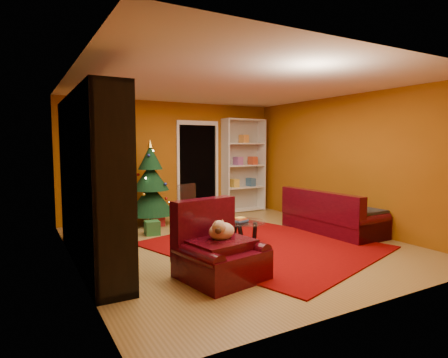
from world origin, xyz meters
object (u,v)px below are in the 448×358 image
white_bookshelf (244,166)px  acrylic_chair (194,213)px  gift_box_green (152,228)px  rug (263,245)px  gift_box_teal (129,221)px  gift_box_red (158,220)px  armchair (221,248)px  sofa (333,211)px  dog (222,231)px  coffee_table (243,232)px  media_unit (90,180)px  christmas_tree (151,183)px

white_bookshelf → acrylic_chair: size_ratio=2.76×
gift_box_green → acrylic_chair: acrylic_chair is taller
rug → acrylic_chair: acrylic_chair is taller
gift_box_teal → white_bookshelf: size_ratio=0.13×
gift_box_red → armchair: bearing=-95.9°
rug → gift_box_green: gift_box_green is taller
rug → white_bookshelf: (1.46, 2.91, 1.12)m
armchair → sofa: size_ratio=0.52×
white_bookshelf → dog: (-2.74, -3.83, -0.56)m
coffee_table → dog: bearing=-131.9°
coffee_table → acrylic_chair: acrylic_chair is taller
gift_box_red → sofa: 3.45m
coffee_table → acrylic_chair: size_ratio=0.86×
gift_box_green → acrylic_chair: size_ratio=0.30×
media_unit → sofa: bearing=-3.6°
dog → gift_box_teal: bearing=85.3°
media_unit → sofa: 4.37m
rug → acrylic_chair: 1.43m
media_unit → gift_box_green: media_unit is taller
gift_box_red → coffee_table: bearing=-68.7°
rug → sofa: size_ratio=1.76×
dog → rug: bearing=25.5°
gift_box_green → sofa: (3.04, -1.46, 0.28)m
gift_box_green → sofa: size_ratio=0.13×
white_bookshelf → gift_box_green: bearing=-156.0°
gift_box_red → sofa: size_ratio=0.13×
rug → gift_box_teal: gift_box_teal is taller
gift_box_teal → white_bookshelf: white_bookshelf is taller
coffee_table → media_unit: bearing=176.2°
rug → white_bookshelf: bearing=63.4°
christmas_tree → white_bookshelf: 2.57m
gift_box_red → dog: dog is taller
sofa → media_unit: bearing=84.3°
media_unit → gift_box_red: size_ratio=12.56×
gift_box_red → rug: bearing=-66.9°
gift_box_red → acrylic_chair: 1.19m
gift_box_red → gift_box_green: bearing=-117.4°
dog → sofa: bearing=9.7°
rug → media_unit: bearing=170.1°
gift_box_green → gift_box_red: 0.77m
media_unit → sofa: (4.29, -0.29, -0.75)m
christmas_tree → acrylic_chair: size_ratio=2.08×
christmas_tree → gift_box_teal: size_ratio=5.81×
armchair → media_unit: bearing=121.8°
acrylic_chair → white_bookshelf: bearing=18.2°
dog → acrylic_chair: (0.60, 2.10, -0.15)m
gift_box_red → dog: 3.26m
sofa → white_bookshelf: bearing=3.2°
gift_box_red → acrylic_chair: bearing=-74.9°
media_unit → gift_box_green: bearing=43.2°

